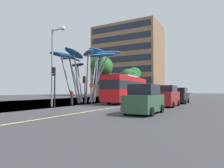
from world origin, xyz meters
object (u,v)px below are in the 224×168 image
car_parked_mid (167,96)px  leaf_sculpture (84,59)px  car_parked_near (144,100)px  pedestrian (72,97)px  traffic_light_island_mid (106,83)px  street_lamp (55,56)px  traffic_light_kerb_near (54,79)px  car_parked_far (180,96)px  no_entry_sign (91,90)px  red_bus (127,88)px  traffic_light_kerb_far (84,84)px

car_parked_mid → leaf_sculpture: bearing=172.2°
car_parked_near → pedestrian: (-10.75, 4.85, -0.09)m
traffic_light_island_mid → street_lamp: (-0.68, -9.27, 2.48)m
car_parked_mid → traffic_light_kerb_near: bearing=-141.5°
traffic_light_kerb_near → car_parked_far: size_ratio=0.87×
leaf_sculpture → no_entry_sign: (1.84, -0.91, -4.40)m
red_bus → car_parked_mid: red_bus is taller
traffic_light_kerb_near → street_lamp: bearing=132.8°
red_bus → leaf_sculpture: bearing=-160.8°
car_parked_near → no_entry_sign: size_ratio=1.51×
car_parked_near → street_lamp: (-10.07, 1.36, 4.18)m
leaf_sculpture → pedestrian: 6.83m
traffic_light_island_mid → car_parked_mid: (9.22, -3.26, -1.63)m
car_parked_mid → street_lamp: street_lamp is taller
traffic_light_kerb_near → pedestrian: (-1.68, 4.57, -1.91)m
traffic_light_island_mid → car_parked_near: traffic_light_island_mid is taller
car_parked_far → leaf_sculpture: bearing=-160.0°
street_lamp → no_entry_sign: (-0.10, 6.71, -3.37)m
leaf_sculpture → traffic_light_kerb_far: 6.03m
no_entry_sign → street_lamp: bearing=-89.2°
red_bus → traffic_light_kerb_far: red_bus is taller
traffic_light_island_mid → leaf_sculpture: bearing=-147.8°
red_bus → pedestrian: size_ratio=6.34×
traffic_light_kerb_near → red_bus: bearing=75.7°
no_entry_sign → car_parked_far: bearing=27.4°
car_parked_near → car_parked_mid: size_ratio=0.90×
red_bus → traffic_light_island_mid: 3.12m
leaf_sculpture → traffic_light_kerb_near: (2.93, -8.70, -3.39)m
car_parked_far → no_entry_sign: (-10.28, -5.33, 0.82)m
car_parked_near → car_parked_far: (0.11, 13.40, -0.01)m
traffic_light_kerb_far → car_parked_far: (9.29, 8.20, -1.47)m
red_bus → pedestrian: bearing=-125.8°
traffic_light_kerb_far → traffic_light_kerb_near: bearing=-88.8°
car_parked_mid → pedestrian: car_parked_mid is taller
traffic_light_kerb_near → street_lamp: 2.78m
red_bus → car_parked_mid: bearing=-30.0°
car_parked_far → traffic_light_island_mid: bearing=-163.7°
car_parked_mid → no_entry_sign: size_ratio=1.68×
leaf_sculpture → car_parked_near: leaf_sculpture is taller
traffic_light_island_mid → no_entry_sign: bearing=-106.9°
red_bus → traffic_light_kerb_far: 6.41m
red_bus → car_parked_far: size_ratio=2.50×
traffic_light_island_mid → car_parked_mid: size_ratio=0.82×
car_parked_mid → red_bus: bearing=150.0°
street_lamp → no_entry_sign: street_lamp is taller
car_parked_mid → no_entry_sign: 10.05m
leaf_sculpture → car_parked_near: size_ratio=2.78×
no_entry_sign → car_parked_mid: bearing=-4.0°
car_parked_mid → car_parked_far: size_ratio=1.01×
traffic_light_island_mid → pedestrian: (-1.36, -5.78, -1.78)m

